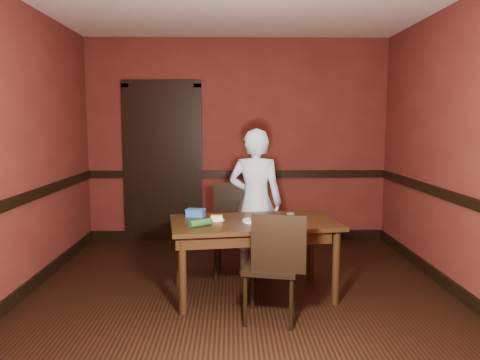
{
  "coord_description": "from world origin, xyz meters",
  "views": [
    {
      "loc": [
        -0.08,
        -4.04,
        1.59
      ],
      "look_at": [
        0.0,
        0.35,
        1.05
      ],
      "focal_mm": 35.0,
      "sensor_mm": 36.0,
      "label": 1
    }
  ],
  "objects_px": {
    "dining_table": "(254,258)",
    "sandwich_plate": "(256,220)",
    "sauce_jar": "(291,217)",
    "chair_near": "(271,265)",
    "person": "(255,202)",
    "chair_far": "(236,231)",
    "cheese_saucer": "(217,218)",
    "food_tub": "(196,213)"
  },
  "relations": [
    {
      "from": "dining_table",
      "to": "sandwich_plate",
      "type": "height_order",
      "value": "sandwich_plate"
    },
    {
      "from": "sauce_jar",
      "to": "chair_near",
      "type": "bearing_deg",
      "value": -114.54
    },
    {
      "from": "sauce_jar",
      "to": "dining_table",
      "type": "bearing_deg",
      "value": 167.57
    },
    {
      "from": "sandwich_plate",
      "to": "person",
      "type": "bearing_deg",
      "value": 87.27
    },
    {
      "from": "chair_far",
      "to": "cheese_saucer",
      "type": "bearing_deg",
      "value": -103.99
    },
    {
      "from": "dining_table",
      "to": "sandwich_plate",
      "type": "relative_size",
      "value": 6.19
    },
    {
      "from": "sauce_jar",
      "to": "food_tub",
      "type": "height_order",
      "value": "sauce_jar"
    },
    {
      "from": "dining_table",
      "to": "cheese_saucer",
      "type": "bearing_deg",
      "value": 167.89
    },
    {
      "from": "chair_near",
      "to": "person",
      "type": "xyz_separation_m",
      "value": [
        -0.07,
        1.16,
        0.32
      ]
    },
    {
      "from": "dining_table",
      "to": "sandwich_plate",
      "type": "xyz_separation_m",
      "value": [
        0.02,
        -0.04,
        0.37
      ]
    },
    {
      "from": "food_tub",
      "to": "sauce_jar",
      "type": "bearing_deg",
      "value": -3.93
    },
    {
      "from": "sauce_jar",
      "to": "food_tub",
      "type": "bearing_deg",
      "value": 162.67
    },
    {
      "from": "person",
      "to": "chair_far",
      "type": "bearing_deg",
      "value": 28.67
    },
    {
      "from": "dining_table",
      "to": "person",
      "type": "xyz_separation_m",
      "value": [
        0.05,
        0.62,
        0.42
      ]
    },
    {
      "from": "dining_table",
      "to": "cheese_saucer",
      "type": "relative_size",
      "value": 10.56
    },
    {
      "from": "chair_far",
      "to": "food_tub",
      "type": "distance_m",
      "value": 0.59
    },
    {
      "from": "chair_far",
      "to": "person",
      "type": "height_order",
      "value": "person"
    },
    {
      "from": "dining_table",
      "to": "person",
      "type": "distance_m",
      "value": 0.75
    },
    {
      "from": "chair_far",
      "to": "sandwich_plate",
      "type": "height_order",
      "value": "chair_far"
    },
    {
      "from": "chair_near",
      "to": "person",
      "type": "height_order",
      "value": "person"
    },
    {
      "from": "sandwich_plate",
      "to": "food_tub",
      "type": "bearing_deg",
      "value": 156.8
    },
    {
      "from": "chair_far",
      "to": "chair_near",
      "type": "relative_size",
      "value": 1.06
    },
    {
      "from": "dining_table",
      "to": "chair_far",
      "type": "height_order",
      "value": "chair_far"
    },
    {
      "from": "chair_near",
      "to": "sandwich_plate",
      "type": "bearing_deg",
      "value": -66.83
    },
    {
      "from": "person",
      "to": "food_tub",
      "type": "xyz_separation_m",
      "value": [
        -0.59,
        -0.42,
        -0.03
      ]
    },
    {
      "from": "person",
      "to": "sandwich_plate",
      "type": "distance_m",
      "value": 0.66
    },
    {
      "from": "dining_table",
      "to": "cheese_saucer",
      "type": "xyz_separation_m",
      "value": [
        -0.34,
        0.02,
        0.37
      ]
    },
    {
      "from": "chair_near",
      "to": "cheese_saucer",
      "type": "height_order",
      "value": "chair_near"
    },
    {
      "from": "chair_far",
      "to": "food_tub",
      "type": "relative_size",
      "value": 4.9
    },
    {
      "from": "chair_far",
      "to": "person",
      "type": "distance_m",
      "value": 0.36
    },
    {
      "from": "sauce_jar",
      "to": "food_tub",
      "type": "relative_size",
      "value": 0.45
    },
    {
      "from": "dining_table",
      "to": "chair_near",
      "type": "relative_size",
      "value": 1.66
    },
    {
      "from": "dining_table",
      "to": "chair_far",
      "type": "xyz_separation_m",
      "value": [
        -0.15,
        0.56,
        0.13
      ]
    },
    {
      "from": "cheese_saucer",
      "to": "food_tub",
      "type": "bearing_deg",
      "value": 138.94
    },
    {
      "from": "person",
      "to": "food_tub",
      "type": "bearing_deg",
      "value": 46.64
    },
    {
      "from": "dining_table",
      "to": "food_tub",
      "type": "relative_size",
      "value": 7.67
    },
    {
      "from": "dining_table",
      "to": "person",
      "type": "height_order",
      "value": "person"
    },
    {
      "from": "chair_near",
      "to": "person",
      "type": "relative_size",
      "value": 0.59
    },
    {
      "from": "chair_far",
      "to": "food_tub",
      "type": "bearing_deg",
      "value": -132.58
    },
    {
      "from": "person",
      "to": "food_tub",
      "type": "relative_size",
      "value": 7.85
    },
    {
      "from": "sauce_jar",
      "to": "food_tub",
      "type": "xyz_separation_m",
      "value": [
        -0.87,
        0.27,
        -0.01
      ]
    },
    {
      "from": "person",
      "to": "sauce_jar",
      "type": "bearing_deg",
      "value": 123.38
    }
  ]
}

